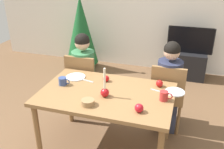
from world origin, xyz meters
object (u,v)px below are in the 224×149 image
object	(u,v)px
plate_left	(76,77)
mug_left	(63,81)
mug_right	(164,96)
apple_near_candle	(106,79)
person_right_child	(168,88)
dining_table	(106,99)
chair_right	(167,93)
bowl_walnuts	(88,102)
apple_by_left_plate	(159,83)
christmas_tree	(81,30)
plate_right	(175,92)
tv	(190,40)
candle_centerpiece	(105,91)
apple_by_right_mug	(139,108)
chair_left	(83,81)
person_left_child	(84,77)
tv_stand	(187,65)

from	to	relation	value
plate_left	mug_left	world-z (taller)	mug_left
mug_right	apple_near_candle	world-z (taller)	mug_right
person_right_child	dining_table	bearing A→B (deg)	-132.75
chair_right	apple_near_candle	world-z (taller)	chair_right
bowl_walnuts	apple_by_left_plate	world-z (taller)	apple_by_left_plate
christmas_tree	mug_left	bearing A→B (deg)	-71.77
plate_right	mug_left	distance (m)	1.22
tv	apple_by_left_plate	distance (m)	2.02
candle_centerpiece	apple_by_right_mug	world-z (taller)	candle_centerpiece
chair_right	christmas_tree	size ratio (longest dim) A/B	0.60
chair_left	tv	size ratio (longest dim) A/B	1.14
person_left_child	candle_centerpiece	size ratio (longest dim) A/B	3.71
person_right_child	mug_left	xyz separation A→B (m)	(-1.11, -0.61, 0.22)
dining_table	chair_right	distance (m)	0.86
chair_right	tv	xyz separation A→B (m)	(0.20, 1.69, 0.20)
chair_left	chair_right	distance (m)	1.13
apple_near_candle	person_right_child	bearing A→B (deg)	30.05
mug_left	apple_near_candle	distance (m)	0.49
person_left_child	plate_left	size ratio (longest dim) A/B	5.10
bowl_walnuts	apple_near_candle	xyz separation A→B (m)	(0.01, 0.54, 0.01)
tv_stand	candle_centerpiece	xyz separation A→B (m)	(-0.78, -2.39, 0.58)
tv_stand	bowl_walnuts	xyz separation A→B (m)	(-0.88, -2.59, 0.54)
person_right_child	christmas_tree	world-z (taller)	christmas_tree
person_left_child	chair_left	bearing A→B (deg)	-90.00
christmas_tree	bowl_walnuts	world-z (taller)	christmas_tree
bowl_walnuts	apple_by_right_mug	bearing A→B (deg)	2.95
dining_table	tv	bearing A→B (deg)	71.06
tv	plate_right	xyz separation A→B (m)	(-0.10, -2.09, 0.05)
dining_table	apple_by_right_mug	xyz separation A→B (m)	(0.40, -0.26, 0.12)
mug_left	apple_by_left_plate	xyz separation A→B (m)	(1.03, 0.27, -0.00)
apple_by_right_mug	candle_centerpiece	bearing A→B (deg)	155.62
bowl_walnuts	apple_by_left_plate	xyz separation A→B (m)	(0.61, 0.59, 0.01)
dining_table	apple_by_right_mug	bearing A→B (deg)	-33.09
christmas_tree	apple_by_right_mug	distance (m)	2.87
person_right_child	apple_by_right_mug	world-z (taller)	person_right_child
chair_left	apple_by_right_mug	distance (m)	1.31
person_right_child	apple_by_right_mug	size ratio (longest dim) A/B	14.04
chair_left	apple_by_right_mug	world-z (taller)	chair_left
mug_right	bowl_walnuts	world-z (taller)	mug_right
person_right_child	apple_by_right_mug	distance (m)	0.95
chair_right	dining_table	bearing A→B (deg)	-134.24
person_left_child	apple_by_left_plate	world-z (taller)	person_left_child
chair_right	candle_centerpiece	xyz separation A→B (m)	(-0.58, -0.69, 0.30)
christmas_tree	bowl_walnuts	size ratio (longest dim) A/B	11.62
person_left_child	apple_near_candle	size ratio (longest dim) A/B	16.38
chair_left	person_right_child	distance (m)	1.13
mug_right	bowl_walnuts	size ratio (longest dim) A/B	1.00
apple_near_candle	plate_right	bearing A→B (deg)	-2.45
plate_left	mug_left	distance (m)	0.23
apple_by_left_plate	person_left_child	bearing A→B (deg)	161.99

